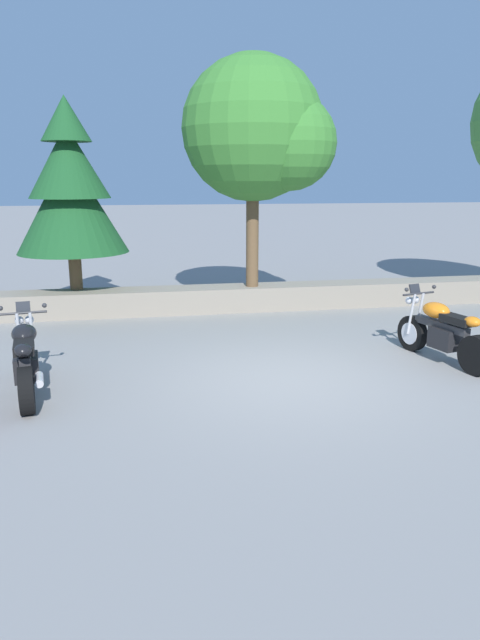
{
  "coord_description": "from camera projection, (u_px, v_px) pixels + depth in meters",
  "views": [
    {
      "loc": [
        -2.2,
        -7.98,
        2.95
      ],
      "look_at": [
        -0.51,
        1.2,
        0.65
      ],
      "focal_mm": 32.4,
      "sensor_mm": 36.0,
      "label": 1
    }
  ],
  "objects": [
    {
      "name": "ground_plane",
      "position": [
        288.0,
        379.0,
        8.71
      ],
      "size": [
        120.0,
        120.0,
        0.0
      ],
      "primitive_type": "plane",
      "color": "gray"
    },
    {
      "name": "stone_wall",
      "position": [
        234.0,
        298.0,
        13.23
      ],
      "size": [
        36.0,
        0.8,
        0.55
      ],
      "primitive_type": "cube",
      "color": "gray",
      "rests_on": "ground"
    },
    {
      "name": "motorcycle_black_near_left",
      "position": [
        26.0,
        361.0,
        8.01
      ],
      "size": [
        0.74,
        2.06,
        1.18
      ],
      "color": "black",
      "rests_on": "ground"
    },
    {
      "name": "motorcycle_orange_centre",
      "position": [
        442.0,
        333.0,
        9.45
      ],
      "size": [
        0.86,
        2.03,
        1.18
      ],
      "color": "black",
      "rests_on": "ground"
    },
    {
      "name": "pine_tree_far_left",
      "position": [
        70.0,
        188.0,
        12.29
      ],
      "size": [
        2.38,
        2.38,
        4.07
      ],
      "color": "brown",
      "rests_on": "stone_wall"
    },
    {
      "name": "leafy_tree_mid_left",
      "position": [
        261.0,
        132.0,
        12.32
      ],
      "size": [
        3.22,
        3.07,
        4.96
      ],
      "color": "brown",
      "rests_on": "stone_wall"
    }
  ]
}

